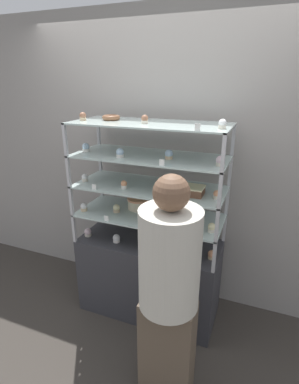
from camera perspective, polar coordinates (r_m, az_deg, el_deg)
ground_plane at (r=3.04m, az=0.00°, el=-21.11°), size 20.00×20.00×0.00m
back_wall at (r=2.74m, az=3.11°, el=5.28°), size 8.00×0.05×2.60m
display_base at (r=2.82m, az=0.00°, el=-15.65°), size 1.21×0.51×0.72m
display_riser_lower at (r=2.51m, az=0.00°, el=-4.61°), size 1.21×0.51×0.25m
display_riser_middle at (r=2.41m, az=0.00°, el=0.79°), size 1.21×0.51×0.25m
display_riser_upper at (r=2.34m, az=0.00°, el=6.59°), size 1.21×0.51×0.25m
display_riser_top at (r=2.29m, az=0.00°, el=12.70°), size 1.21×0.51×0.25m
layer_cake_centerpiece at (r=2.60m, az=-2.15°, el=-2.14°), size 0.19×0.19×0.10m
sheet_cake_frosted at (r=2.25m, az=7.16°, el=0.43°), size 0.25×0.15×0.07m
cupcake_0 at (r=2.74m, az=-11.66°, el=-7.55°), size 0.06×0.06×0.07m
cupcake_1 at (r=2.60m, az=-6.33°, el=-8.79°), size 0.06×0.06×0.07m
cupcake_2 at (r=2.49m, az=-0.88°, el=-10.18°), size 0.06×0.06×0.07m
cupcake_3 at (r=2.42m, az=4.79°, el=-11.25°), size 0.06×0.06×0.07m
cupcake_4 at (r=2.42m, az=11.79°, el=-11.62°), size 0.06×0.06×0.07m
price_tag_0 at (r=2.32m, az=6.62°, el=-13.19°), size 0.04×0.00×0.04m
cupcake_5 at (r=2.62m, az=-12.39°, el=-2.83°), size 0.06×0.06×0.07m
cupcake_6 at (r=2.55m, az=-6.32°, el=-3.13°), size 0.06×0.06×0.07m
cupcake_7 at (r=2.31m, az=5.22°, el=-5.70°), size 0.06×0.06×0.07m
cupcake_8 at (r=2.27m, az=11.74°, el=-6.66°), size 0.06×0.06×0.07m
price_tag_1 at (r=2.41m, az=-8.23°, el=-4.98°), size 0.04×0.00×0.04m
cupcake_9 at (r=2.57m, az=-12.24°, el=2.67°), size 0.05×0.05×0.07m
cupcake_10 at (r=2.36m, az=-4.90°, el=1.42°), size 0.05×0.05×0.07m
cupcake_11 at (r=2.19m, az=12.67°, el=-0.51°), size 0.05×0.05×0.07m
price_tag_2 at (r=2.36m, az=-10.50°, el=0.92°), size 0.04×0.00×0.04m
cupcake_12 at (r=2.52m, az=-12.02°, el=8.28°), size 0.06×0.06×0.07m
cupcake_13 at (r=2.29m, az=-5.65°, el=7.39°), size 0.06×0.06×0.07m
cupcake_14 at (r=2.23m, az=3.71°, el=7.12°), size 0.06×0.06×0.07m
cupcake_15 at (r=2.10m, az=13.31°, el=5.75°), size 0.06×0.06×0.07m
price_tag_3 at (r=2.05m, az=2.36°, el=5.62°), size 0.04×0.00×0.04m
cupcake_16 at (r=2.47m, az=-12.58°, el=13.86°), size 0.05×0.05×0.06m
cupcake_17 at (r=2.23m, az=-0.91°, el=13.65°), size 0.05×0.05×0.06m
cupcake_18 at (r=2.05m, az=13.72°, el=12.46°), size 0.05×0.05×0.06m
price_tag_4 at (r=1.94m, az=9.14°, el=12.08°), size 0.04×0.00×0.04m
donut_glazed at (r=2.46m, az=-7.33°, el=13.89°), size 0.14×0.14×0.04m
customer_figure at (r=1.91m, az=3.68°, el=-17.95°), size 0.36×0.36×1.56m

